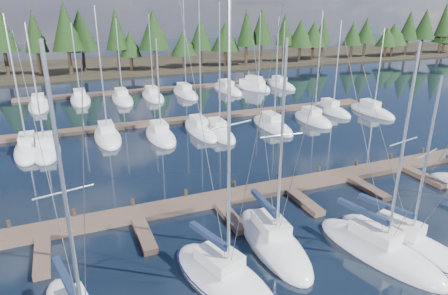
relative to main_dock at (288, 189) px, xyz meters
name	(u,v)px	position (x,y,z in m)	size (l,w,h in m)	color
ground	(227,143)	(0.00, 12.64, -0.20)	(260.00, 260.00, 0.00)	black
far_shore	(130,65)	(0.00, 72.64, 0.10)	(220.00, 30.00, 0.60)	#2B2417
main_dock	(288,189)	(0.00, 0.00, 0.00)	(44.00, 6.13, 0.90)	brown
back_docks	(177,102)	(0.00, 32.23, 0.00)	(50.00, 21.80, 0.40)	brown
front_sailboat_1	(223,277)	(-8.92, -8.15, 0.10)	(5.33, 8.50, 16.16)	silver
front_sailboat_2	(273,241)	(-4.80, -6.15, 0.08)	(3.32, 8.67, 13.32)	silver
front_sailboat_3	(379,250)	(0.62, -9.34, 0.08)	(4.63, 9.04, 13.20)	silver
front_sailboat_4	(403,243)	(2.54, -9.30, 0.07)	(5.37, 9.39, 11.42)	silver
back_sailboat_rows	(189,108)	(0.46, 27.56, 0.06)	(45.28, 32.28, 15.53)	silver
motor_yacht_right	(252,87)	(15.01, 37.22, 0.23)	(5.48, 8.14, 3.87)	silver
tree_line	(127,36)	(-1.70, 62.87, 7.41)	(184.04, 11.39, 13.97)	black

